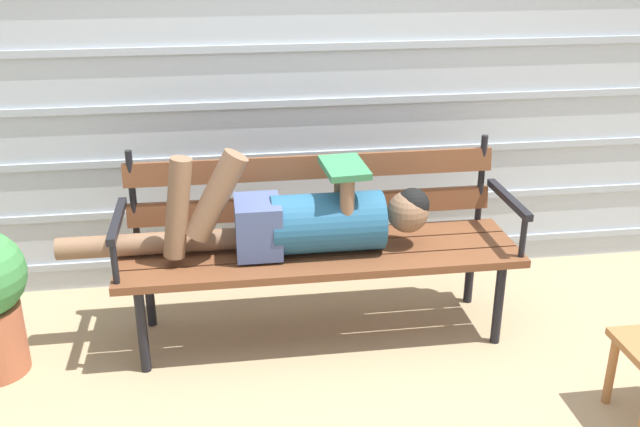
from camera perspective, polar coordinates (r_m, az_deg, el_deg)
The scene contains 4 objects.
ground_plane at distance 3.44m, azimuth 0.21°, elevation -10.11°, with size 12.00×12.00×0.00m, color tan.
house_siding at distance 3.70m, azimuth -1.47°, elevation 10.90°, with size 5.04×0.08×2.22m.
park_bench at distance 3.35m, azimuth -0.18°, elevation -1.69°, with size 1.81×0.51×0.87m.
reclining_person at distance 3.22m, azimuth -1.81°, elevation -0.49°, with size 1.66×0.27×0.52m.
Camera 1 is at (-0.43, -2.86, 1.86)m, focal length 40.75 mm.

